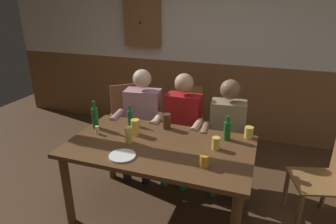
% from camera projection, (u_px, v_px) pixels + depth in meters
% --- Properties ---
extents(back_wall_upper, '(6.75, 0.12, 1.44)m').
position_uv_depth(back_wall_upper, '(211.00, 12.00, 4.08)').
color(back_wall_upper, silver).
extents(back_wall_wainscot, '(6.75, 0.12, 1.12)m').
position_uv_depth(back_wall_wainscot, '(207.00, 98.00, 4.55)').
color(back_wall_wainscot, brown).
rests_on(back_wall_wainscot, ground_plane).
extents(dining_table, '(1.68, 0.96, 0.77)m').
position_uv_depth(dining_table, '(159.00, 155.00, 2.69)').
color(dining_table, brown).
rests_on(dining_table, ground_plane).
extents(person_0, '(0.59, 0.57, 1.26)m').
position_uv_depth(person_0, '(142.00, 117.00, 3.45)').
color(person_0, '#B78493').
rests_on(person_0, ground_plane).
extents(person_1, '(0.54, 0.50, 1.25)m').
position_uv_depth(person_1, '(182.00, 123.00, 3.30)').
color(person_1, '#AD1919').
rests_on(person_1, ground_plane).
extents(person_2, '(0.54, 0.56, 1.23)m').
position_uv_depth(person_2, '(227.00, 130.00, 3.15)').
color(person_2, '#997F60').
rests_on(person_2, ground_plane).
extents(chair_empty_near_right, '(0.54, 0.54, 0.88)m').
position_uv_depth(chair_empty_near_right, '(327.00, 179.00, 2.65)').
color(chair_empty_near_right, brown).
rests_on(chair_empty_near_right, ground_plane).
extents(chair_empty_near_left, '(0.48, 0.48, 0.88)m').
position_uv_depth(chair_empty_near_left, '(186.00, 117.00, 4.05)').
color(chair_empty_near_left, brown).
rests_on(chair_empty_near_left, ground_plane).
extents(chair_empty_far_end, '(0.62, 0.62, 0.88)m').
position_uv_depth(chair_empty_far_end, '(127.00, 114.00, 4.13)').
color(chair_empty_far_end, brown).
rests_on(chair_empty_far_end, ground_plane).
extents(table_candle, '(0.04, 0.04, 0.08)m').
position_uv_depth(table_candle, '(97.00, 130.00, 2.85)').
color(table_candle, '#F9E08C').
rests_on(table_candle, dining_table).
extents(plate_0, '(0.23, 0.23, 0.01)m').
position_uv_depth(plate_0, '(122.00, 156.00, 2.45)').
color(plate_0, white).
rests_on(plate_0, dining_table).
extents(bottle_0, '(0.05, 0.05, 0.22)m').
position_uv_depth(bottle_0, '(130.00, 117.00, 3.04)').
color(bottle_0, '#195923').
rests_on(bottle_0, dining_table).
extents(bottle_1, '(0.07, 0.07, 0.24)m').
position_uv_depth(bottle_1, '(227.00, 130.00, 2.71)').
color(bottle_1, '#195923').
rests_on(bottle_1, dining_table).
extents(bottle_2, '(0.07, 0.07, 0.29)m').
position_uv_depth(bottle_2, '(95.00, 117.00, 2.95)').
color(bottle_2, '#195923').
rests_on(bottle_2, dining_table).
extents(pint_glass_0, '(0.08, 0.08, 0.16)m').
position_uv_depth(pint_glass_0, '(167.00, 121.00, 2.95)').
color(pint_glass_0, '#4C2D19').
rests_on(pint_glass_0, dining_table).
extents(pint_glass_1, '(0.08, 0.08, 0.11)m').
position_uv_depth(pint_glass_1, '(249.00, 132.00, 2.76)').
color(pint_glass_1, '#E5C64C').
rests_on(pint_glass_1, dining_table).
extents(pint_glass_2, '(0.08, 0.08, 0.15)m').
position_uv_depth(pint_glass_2, '(135.00, 127.00, 2.82)').
color(pint_glass_2, '#E5C64C').
rests_on(pint_glass_2, dining_table).
extents(pint_glass_3, '(0.07, 0.07, 0.15)m').
position_uv_depth(pint_glass_3, '(129.00, 135.00, 2.67)').
color(pint_glass_3, '#E5C64C').
rests_on(pint_glass_3, dining_table).
extents(pint_glass_4, '(0.07, 0.07, 0.10)m').
position_uv_depth(pint_glass_4, '(204.00, 161.00, 2.29)').
color(pint_glass_4, gold).
rests_on(pint_glass_4, dining_table).
extents(pint_glass_5, '(0.07, 0.07, 0.11)m').
position_uv_depth(pint_glass_5, '(216.00, 143.00, 2.55)').
color(pint_glass_5, '#E5C64C').
rests_on(pint_glass_5, dining_table).
extents(wall_dart_cabinet, '(0.56, 0.15, 0.70)m').
position_uv_depth(wall_dart_cabinet, '(142.00, 22.00, 4.33)').
color(wall_dart_cabinet, brown).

